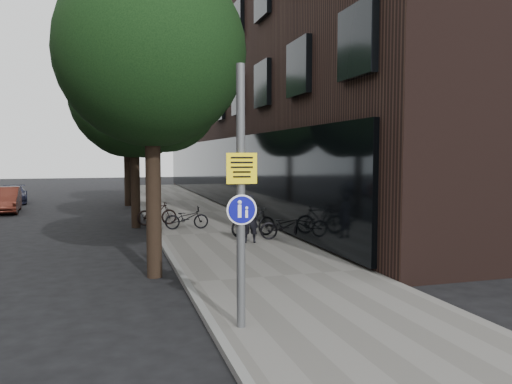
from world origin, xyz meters
name	(u,v)px	position (x,y,z in m)	size (l,w,h in m)	color
ground	(336,329)	(0.00, 0.00, 0.00)	(120.00, 120.00, 0.00)	black
sidewalk	(222,234)	(0.25, 10.00, 0.06)	(4.50, 60.00, 0.12)	slate
curb_edge	(158,237)	(-2.00, 10.00, 0.07)	(0.15, 60.00, 0.13)	slate
building_right_dark_brick	(309,57)	(8.50, 22.00, 9.00)	(12.00, 40.00, 18.00)	black
street_tree_near	(154,61)	(-2.53, 4.64, 5.11)	(4.40, 4.40, 7.50)	black
street_tree_mid	(136,100)	(-2.53, 13.14, 5.11)	(5.00, 5.00, 7.80)	black
street_tree_far	(128,116)	(-2.53, 22.14, 5.11)	(5.00, 5.00, 7.80)	black
signpost	(241,196)	(-1.58, 0.25, 2.25)	(0.49, 0.14, 4.22)	#595B5E
pedestrian	(250,219)	(0.67, 7.74, 0.89)	(0.56, 0.37, 1.54)	black
parked_bike_facade_near	(285,225)	(2.00, 8.07, 0.57)	(0.60, 1.72, 0.90)	black
parked_bike_facade_far	(253,222)	(1.10, 8.80, 0.64)	(0.49, 1.73, 1.04)	black
parked_bike_curb_near	(187,218)	(-0.82, 11.24, 0.55)	(0.57, 1.63, 0.85)	black
parked_bike_curb_far	(157,213)	(-1.80, 12.62, 0.60)	(0.45, 1.59, 0.96)	black
parked_car_mid	(4,200)	(-8.72, 20.25, 0.64)	(1.36, 3.91, 1.29)	#572219
parked_car_far	(14,195)	(-9.17, 25.51, 0.53)	(1.48, 3.64, 1.06)	#1C1E32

